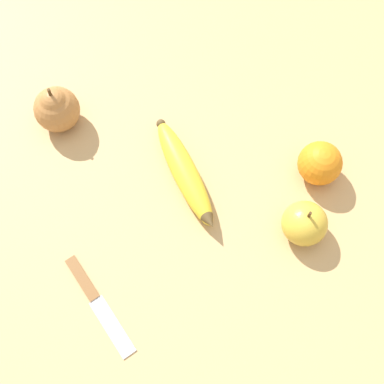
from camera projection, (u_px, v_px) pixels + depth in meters
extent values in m
plane|color=tan|center=(213.00, 213.00, 0.83)|extent=(3.00, 3.00, 0.00)
ellipsoid|color=yellow|center=(185.00, 172.00, 0.84)|extent=(0.09, 0.20, 0.04)
cone|color=brown|center=(210.00, 222.00, 0.80)|extent=(0.03, 0.03, 0.03)
sphere|color=brown|center=(161.00, 124.00, 0.87)|extent=(0.01, 0.01, 0.01)
sphere|color=orange|center=(320.00, 163.00, 0.82)|extent=(0.07, 0.07, 0.07)
sphere|color=#B2753D|center=(57.00, 109.00, 0.86)|extent=(0.07, 0.07, 0.07)
sphere|color=#B2753D|center=(54.00, 103.00, 0.84)|extent=(0.05, 0.05, 0.05)
cylinder|color=#4C3319|center=(50.00, 93.00, 0.82)|extent=(0.01, 0.01, 0.02)
ellipsoid|color=gold|center=(304.00, 223.00, 0.79)|extent=(0.07, 0.07, 0.06)
cylinder|color=#4C3319|center=(310.00, 215.00, 0.76)|extent=(0.00, 0.00, 0.01)
cube|color=silver|center=(112.00, 326.00, 0.76)|extent=(0.06, 0.09, 0.00)
cube|color=brown|center=(82.00, 278.00, 0.78)|extent=(0.05, 0.07, 0.01)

